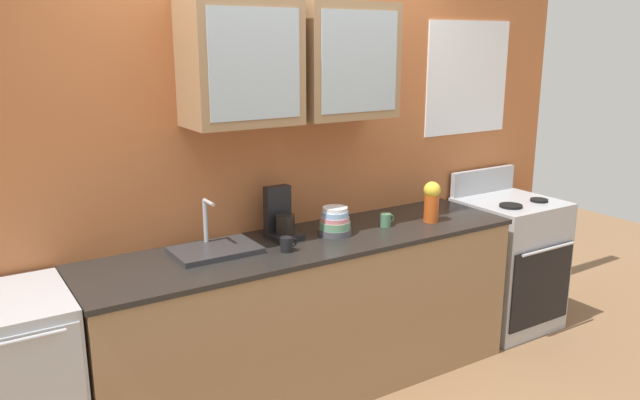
# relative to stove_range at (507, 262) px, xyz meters

# --- Properties ---
(ground_plane) EXTENTS (10.00, 10.00, 0.00)m
(ground_plane) POSITION_rel_stove_range_xyz_m (-1.67, 0.00, -0.47)
(ground_plane) COLOR brown
(back_wall_unit) EXTENTS (4.57, 0.45, 2.72)m
(back_wall_unit) POSITION_rel_stove_range_xyz_m (-1.67, 0.34, 0.99)
(back_wall_unit) COLOR #B76638
(back_wall_unit) RESTS_ON ground_plane
(counter) EXTENTS (2.60, 0.66, 0.93)m
(counter) POSITION_rel_stove_range_xyz_m (-1.67, 0.00, -0.01)
(counter) COLOR #93704C
(counter) RESTS_ON ground_plane
(stove_range) EXTENTS (0.64, 0.65, 1.11)m
(stove_range) POSITION_rel_stove_range_xyz_m (0.00, 0.00, 0.00)
(stove_range) COLOR #ADAFB5
(stove_range) RESTS_ON ground_plane
(sink_faucet) EXTENTS (0.45, 0.30, 0.28)m
(sink_faucet) POSITION_rel_stove_range_xyz_m (-2.22, 0.08, 0.48)
(sink_faucet) COLOR #2D2D30
(sink_faucet) RESTS_ON counter
(bowl_stack) EXTENTS (0.19, 0.19, 0.17)m
(bowl_stack) POSITION_rel_stove_range_xyz_m (-1.49, 0.01, 0.54)
(bowl_stack) COLOR #4C4C54
(bowl_stack) RESTS_ON counter
(vase) EXTENTS (0.10, 0.10, 0.26)m
(vase) POSITION_rel_stove_range_xyz_m (-0.84, -0.09, 0.60)
(vase) COLOR #BF4C19
(vase) RESTS_ON counter
(cup_near_sink) EXTENTS (0.10, 0.07, 0.08)m
(cup_near_sink) POSITION_rel_stove_range_xyz_m (-1.88, -0.10, 0.50)
(cup_near_sink) COLOR black
(cup_near_sink) RESTS_ON counter
(cup_near_bowls) EXTENTS (0.10, 0.06, 0.08)m
(cup_near_bowls) POSITION_rel_stove_range_xyz_m (-1.14, -0.02, 0.50)
(cup_near_bowls) COLOR #4C7F59
(cup_near_bowls) RESTS_ON counter
(dishwasher) EXTENTS (0.60, 0.64, 0.93)m
(dishwasher) POSITION_rel_stove_range_xyz_m (-3.28, -0.00, -0.01)
(dishwasher) COLOR #ADAFB5
(dishwasher) RESTS_ON ground_plane
(coffee_maker) EXTENTS (0.17, 0.20, 0.29)m
(coffee_maker) POSITION_rel_stove_range_xyz_m (-1.78, 0.15, 0.57)
(coffee_maker) COLOR black
(coffee_maker) RESTS_ON counter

